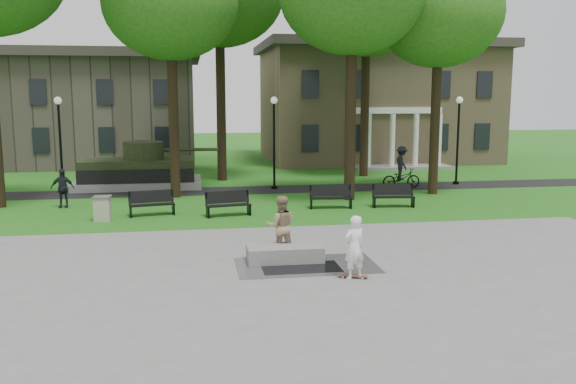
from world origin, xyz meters
The scene contains 24 objects.
ground centered at (0.00, 0.00, 0.00)m, with size 120.00×120.00×0.00m, color #245A15.
plaza centered at (0.00, -5.00, 0.01)m, with size 22.00×16.00×0.02m, color gray.
footpath centered at (0.00, 12.00, 0.01)m, with size 44.00×2.60×0.01m, color black.
building_right centered at (10.00, 26.00, 4.34)m, with size 17.00×12.00×8.60m.
building_left centered at (-11.00, 26.50, 3.60)m, with size 15.00×10.00×7.20m, color #4C443D.
tree_1 centered at (-4.50, 10.50, 8.95)m, with size 6.20×6.20×11.63m.
tree_3 centered at (8.00, 9.50, 8.60)m, with size 6.00×6.00×11.19m.
tree_5 centered at (6.50, 16.50, 9.67)m, with size 6.40×6.40×12.44m.
lamp_left centered at (-10.00, 12.30, 2.79)m, with size 0.36×0.36×4.73m.
lamp_mid centered at (0.50, 12.30, 2.79)m, with size 0.36×0.36×4.73m.
lamp_right centered at (10.50, 12.30, 2.79)m, with size 0.36×0.36×4.73m.
tank_monument centered at (-6.46, 14.00, 0.86)m, with size 7.45×3.40×2.40m.
puddle centered at (-0.77, -2.39, 0.02)m, with size 2.20×1.20×0.00m, color black.
concrete_block centered at (-1.10, -1.59, 0.24)m, with size 2.20×1.00×0.45m, color gray.
skateboard centered at (0.43, -3.55, 0.06)m, with size 0.78×0.20×0.07m, color brown.
skateboarder centered at (0.43, -3.63, 0.87)m, with size 0.62×0.41×1.70m, color white.
friend_watching centered at (-1.15, -1.07, 0.95)m, with size 0.90×0.70×1.85m, color #957E60.
pedestrian_walker centered at (-9.25, 8.47, 0.84)m, with size 0.99×0.41×1.69m, color black.
cyclist centered at (7.09, 11.50, 0.90)m, with size 2.00×1.13×2.20m.
park_bench_0 centered at (-5.34, 6.08, 0.52)m, with size 1.85×0.85×1.00m.
park_bench_1 centered at (-2.30, 5.49, 0.52)m, with size 1.85×0.84×1.00m.
park_bench_2 centered at (2.14, 6.50, 0.52)m, with size 1.83×0.68×1.00m.
park_bench_3 centered at (4.88, 6.35, 0.52)m, with size 1.84×0.71×1.00m.
trash_bin centered at (-7.18, 5.32, 0.49)m, with size 0.68×0.68×0.96m.
Camera 1 is at (-3.75, -18.68, 4.82)m, focal length 38.00 mm.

